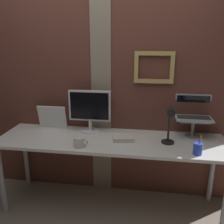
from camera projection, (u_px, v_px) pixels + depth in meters
name	position (u px, v px, depth m)	size (l,w,h in m)	color
ground_plane	(96.00, 209.00, 2.53)	(6.00, 6.00, 0.00)	gray
brick_wall_back	(102.00, 81.00, 2.59)	(3.17, 0.15, 2.54)	brown
desk	(111.00, 146.00, 2.39)	(2.23, 0.61, 0.76)	white
monitor	(90.00, 108.00, 2.50)	(0.44, 0.18, 0.44)	white
laptop_stand	(193.00, 125.00, 2.40)	(0.28, 0.22, 0.19)	gray
laptop	(193.00, 111.00, 2.43)	(0.35, 0.27, 0.23)	#ADB2B7
whiteboard_panel	(52.00, 117.00, 2.63)	(0.31, 0.02, 0.26)	white
desk_lamp	(170.00, 122.00, 2.18)	(0.12, 0.20, 0.37)	black
pen_cup	(198.00, 149.00, 2.05)	(0.08, 0.08, 0.18)	blue
coffee_mug	(79.00, 142.00, 2.20)	(0.13, 0.10, 0.09)	silver
paper_clutter_stack	(123.00, 138.00, 2.35)	(0.20, 0.14, 0.04)	silver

